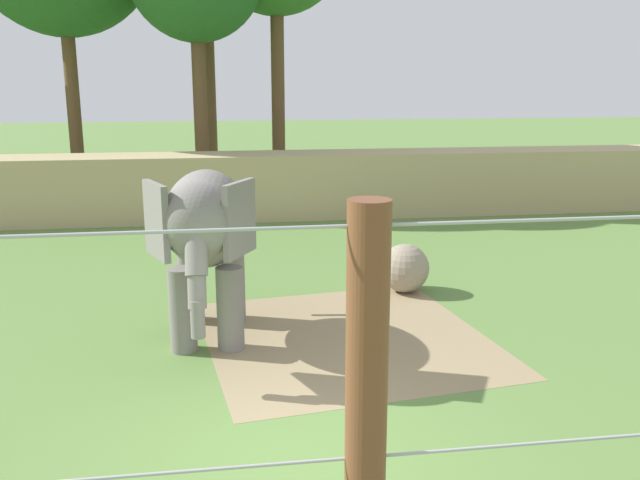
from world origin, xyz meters
The scene contains 5 objects.
ground_plane centered at (0.00, 0.00, 0.00)m, with size 120.00×120.00×0.00m, color #5B7F3D.
dirt_patch centered at (1.22, 3.45, 0.00)m, with size 4.31×4.57×0.01m, color #937F5B.
embankment_wall centered at (0.00, 13.35, 0.93)m, with size 36.00×1.80×1.87m, color tan.
elephant centered at (-0.92, 3.65, 1.79)m, with size 1.53×3.64×2.70m.
enrichment_ball centered at (2.77, 5.63, 0.47)m, with size 0.93×0.93×0.93m, color gray.
Camera 1 is at (-0.67, -6.57, 4.02)m, focal length 38.37 mm.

